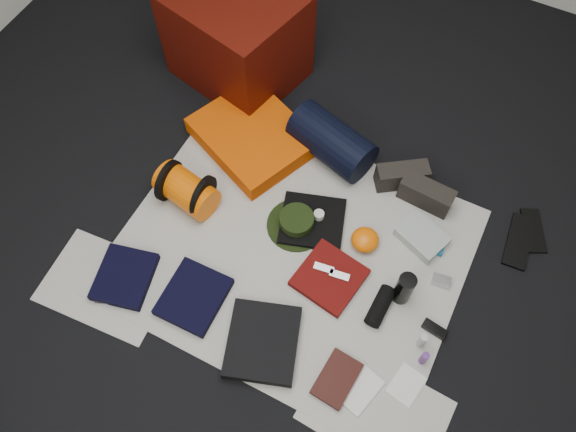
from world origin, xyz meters
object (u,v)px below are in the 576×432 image
at_px(water_bottle, 404,289).
at_px(paperback_book, 337,379).
at_px(red_cabinet, 237,37).
at_px(sleeping_pad, 253,136).
at_px(compact_camera, 441,281).
at_px(stuff_sack, 187,190).
at_px(navy_duffel, 332,141).

distance_m(water_bottle, paperback_book, 0.50).
xyz_separation_m(red_cabinet, sleeping_pad, (0.31, -0.41, -0.21)).
bearing_deg(water_bottle, compact_camera, 46.71).
relative_size(red_cabinet, compact_camera, 7.63).
bearing_deg(red_cabinet, water_bottle, -19.71).
distance_m(water_bottle, compact_camera, 0.23).
bearing_deg(water_bottle, paperback_book, -102.48).
relative_size(stuff_sack, navy_duffel, 0.69).
xyz_separation_m(red_cabinet, navy_duffel, (0.71, -0.30, -0.15)).
distance_m(stuff_sack, compact_camera, 1.30).
distance_m(sleeping_pad, paperback_book, 1.32).
height_order(water_bottle, compact_camera, water_bottle).
relative_size(water_bottle, paperback_book, 0.91).
bearing_deg(red_cabinet, navy_duffel, -9.08).
relative_size(water_bottle, compact_camera, 2.41).
height_order(stuff_sack, navy_duffel, navy_duffel).
bearing_deg(stuff_sack, navy_duffel, 47.76).
bearing_deg(water_bottle, stuff_sack, 179.83).
distance_m(red_cabinet, navy_duffel, 0.78).
distance_m(sleeping_pad, stuff_sack, 0.48).
xyz_separation_m(sleeping_pad, water_bottle, (1.03, -0.47, 0.05)).
height_order(sleeping_pad, paperback_book, sleeping_pad).
bearing_deg(paperback_book, navy_duffel, 121.02).
height_order(red_cabinet, sleeping_pad, red_cabinet).
xyz_separation_m(sleeping_pad, compact_camera, (1.17, -0.31, -0.04)).
bearing_deg(navy_duffel, sleeping_pad, -147.63).
bearing_deg(navy_duffel, stuff_sack, -115.60).
xyz_separation_m(sleeping_pad, paperback_book, (0.92, -0.95, -0.04)).
height_order(navy_duffel, paperback_book, navy_duffel).
xyz_separation_m(red_cabinet, paperback_book, (1.23, -1.36, -0.25)).
bearing_deg(stuff_sack, water_bottle, -0.17).
bearing_deg(compact_camera, stuff_sack, 179.52).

